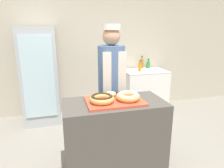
% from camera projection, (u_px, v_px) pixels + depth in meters
% --- Properties ---
extents(wall_back, '(8.00, 0.06, 2.70)m').
position_uv_depth(wall_back, '(86.00, 47.00, 4.08)').
color(wall_back, '#BCB29E').
rests_on(wall_back, ground_plane).
extents(display_counter, '(1.13, 0.57, 0.91)m').
position_uv_depth(display_counter, '(114.00, 139.00, 2.32)').
color(display_counter, '#4C4742').
rests_on(display_counter, ground_plane).
extents(serving_tray, '(0.62, 0.45, 0.02)m').
position_uv_depth(serving_tray, '(114.00, 101.00, 2.20)').
color(serving_tray, '#D84C33').
rests_on(serving_tray, display_counter).
extents(donut_chocolate_glaze, '(0.27, 0.27, 0.08)m').
position_uv_depth(donut_chocolate_glaze, '(102.00, 98.00, 2.12)').
color(donut_chocolate_glaze, tan).
rests_on(donut_chocolate_glaze, serving_tray).
extents(donut_light_glaze, '(0.27, 0.27, 0.08)m').
position_uv_depth(donut_light_glaze, '(128.00, 96.00, 2.19)').
color(donut_light_glaze, tan).
rests_on(donut_light_glaze, serving_tray).
extents(donut_mini_center, '(0.13, 0.13, 0.04)m').
position_uv_depth(donut_mini_center, '(111.00, 94.00, 2.33)').
color(donut_mini_center, tan).
rests_on(donut_mini_center, serving_tray).
extents(brownie_back_left, '(0.09, 0.09, 0.03)m').
position_uv_depth(brownie_back_left, '(101.00, 95.00, 2.31)').
color(brownie_back_left, black).
rests_on(brownie_back_left, serving_tray).
extents(brownie_back_right, '(0.09, 0.09, 0.03)m').
position_uv_depth(brownie_back_right, '(120.00, 94.00, 2.36)').
color(brownie_back_right, black).
rests_on(brownie_back_right, serving_tray).
extents(baker_person, '(0.36, 0.36, 1.76)m').
position_uv_depth(baker_person, '(111.00, 86.00, 2.75)').
color(baker_person, '#4C4C51').
rests_on(baker_person, ground_plane).
extents(beverage_fridge, '(0.63, 0.60, 1.75)m').
position_uv_depth(beverage_fridge, '(40.00, 76.00, 3.62)').
color(beverage_fridge, '#ADB2B7').
rests_on(beverage_fridge, ground_plane).
extents(chest_freezer, '(0.88, 0.62, 0.88)m').
position_uv_depth(chest_freezer, '(144.00, 90.00, 4.26)').
color(chest_freezer, white).
rests_on(chest_freezer, ground_plane).
extents(bottle_amber, '(0.07, 0.07, 0.27)m').
position_uv_depth(bottle_amber, '(142.00, 64.00, 4.36)').
color(bottle_amber, '#99661E').
rests_on(bottle_amber, chest_freezer).
extents(bottle_green, '(0.08, 0.08, 0.20)m').
position_uv_depth(bottle_green, '(148.00, 65.00, 4.39)').
color(bottle_green, '#2D8C38').
rests_on(bottle_green, chest_freezer).
extents(bottle_orange, '(0.06, 0.06, 0.22)m').
position_uv_depth(bottle_orange, '(140.00, 67.00, 4.03)').
color(bottle_orange, orange).
rests_on(bottle_orange, chest_freezer).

